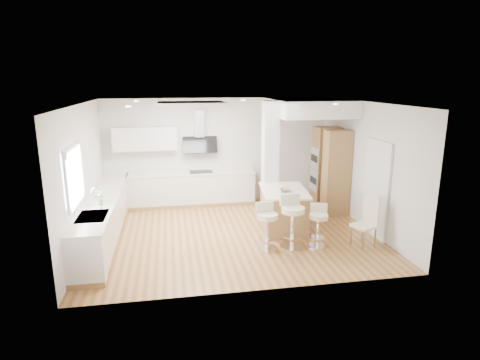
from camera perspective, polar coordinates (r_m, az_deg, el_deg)
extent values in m
plane|color=#A9743E|center=(8.84, -1.00, -7.55)|extent=(6.00, 6.00, 0.00)
cube|color=white|center=(8.84, -1.00, -7.55)|extent=(6.00, 5.00, 0.02)
cube|color=silver|center=(10.86, -3.12, 4.18)|extent=(6.00, 0.04, 2.80)
cube|color=silver|center=(8.50, -21.43, 0.47)|extent=(0.04, 5.00, 2.80)
cube|color=silver|center=(9.37, 17.41, 1.98)|extent=(0.04, 5.00, 2.80)
cube|color=silver|center=(8.75, -6.99, 10.80)|extent=(1.40, 0.95, 0.05)
cube|color=white|center=(8.75, -6.99, 10.70)|extent=(1.25, 0.80, 0.03)
cylinder|color=white|center=(9.66, -14.56, 10.82)|extent=(0.10, 0.10, 0.02)
cylinder|color=white|center=(7.67, -15.63, 10.03)|extent=(0.10, 0.10, 0.02)
cylinder|color=white|center=(9.80, 0.46, 11.29)|extent=(0.10, 0.10, 0.02)
cylinder|color=white|center=(9.71, 9.92, 11.07)|extent=(0.10, 0.10, 0.02)
cylinder|color=white|center=(8.31, 13.46, 10.43)|extent=(0.10, 0.10, 0.02)
cube|color=white|center=(7.58, -22.57, 0.75)|extent=(0.03, 1.15, 0.95)
cube|color=silver|center=(7.49, -22.85, 4.51)|extent=(0.04, 1.28, 0.06)
cube|color=silver|center=(7.70, -22.15, -2.91)|extent=(0.04, 1.28, 0.06)
cube|color=silver|center=(7.00, -23.51, -0.38)|extent=(0.04, 0.06, 0.95)
cube|color=silver|center=(8.16, -21.62, 1.72)|extent=(0.04, 0.06, 0.95)
cube|color=#B6B9BE|center=(7.50, -22.69, 3.95)|extent=(0.03, 1.18, 0.14)
cube|color=#494139|center=(8.94, 18.88, -1.34)|extent=(0.02, 0.90, 2.00)
cube|color=silver|center=(8.93, 18.79, -1.34)|extent=(0.05, 1.00, 2.10)
cube|color=#A17645|center=(9.07, -18.50, -7.40)|extent=(0.60, 4.50, 0.10)
cube|color=silver|center=(8.93, -18.71, -4.82)|extent=(0.60, 4.50, 0.76)
cube|color=beige|center=(8.81, -18.92, -2.36)|extent=(0.63, 4.50, 0.04)
cube|color=#B7B6BB|center=(7.63, -20.28, -4.89)|extent=(0.50, 0.75, 0.02)
cube|color=#B7B6BB|center=(7.48, -20.48, -5.70)|extent=(0.40, 0.34, 0.10)
cube|color=#B7B6BB|center=(7.82, -20.03, -4.82)|extent=(0.40, 0.34, 0.10)
cylinder|color=silver|center=(7.84, -19.17, -2.85)|extent=(0.02, 0.02, 0.36)
torus|color=silver|center=(7.80, -19.78, -1.61)|extent=(0.18, 0.02, 0.18)
imported|color=#4D8141|center=(8.19, -19.28, -2.27)|extent=(0.17, 0.12, 0.33)
cube|color=#A17645|center=(10.82, -6.78, -3.29)|extent=(3.30, 0.60, 0.10)
cube|color=silver|center=(10.70, -6.85, -1.09)|extent=(3.30, 0.60, 0.76)
cube|color=beige|center=(10.60, -6.91, 1.00)|extent=(3.33, 0.63, 0.04)
cube|color=black|center=(10.61, -5.57, 1.18)|extent=(0.60, 0.40, 0.01)
cube|color=silver|center=(10.57, -13.37, 5.75)|extent=(1.60, 0.34, 0.60)
cube|color=#B7B6BB|center=(10.61, -5.82, 7.99)|extent=(0.25, 0.18, 0.70)
cube|color=black|center=(10.60, -5.71, 4.99)|extent=(0.90, 0.26, 0.44)
cube|color=silver|center=(9.55, 4.30, 2.80)|extent=(0.35, 0.35, 2.80)
cube|color=white|center=(10.13, 9.64, 10.14)|extent=(1.78, 2.20, 0.40)
cube|color=#A17645|center=(10.64, 12.07, 1.76)|extent=(0.62, 0.62, 2.10)
cube|color=#A17645|center=(10.01, 13.56, 0.92)|extent=(0.62, 0.40, 2.10)
cube|color=#B7B6BB|center=(10.48, 10.57, 3.05)|extent=(0.02, 0.55, 0.55)
cube|color=#B7B6BB|center=(10.60, 10.43, -0.03)|extent=(0.02, 0.55, 0.55)
cube|color=black|center=(10.47, 10.51, 3.05)|extent=(0.01, 0.45, 0.18)
cube|color=black|center=(10.60, 10.38, -0.03)|extent=(0.01, 0.45, 0.18)
cube|color=#A17645|center=(9.04, 6.17, -4.25)|extent=(1.07, 1.50, 0.86)
cube|color=beige|center=(8.91, 6.25, -1.51)|extent=(1.16, 1.59, 0.04)
imported|color=gray|center=(8.75, 6.40, -1.44)|extent=(0.29, 0.29, 0.06)
sphere|color=#C15E16|center=(8.76, 6.66, -1.42)|extent=(0.08, 0.08, 0.07)
sphere|color=#C15E16|center=(8.77, 6.12, -1.39)|extent=(0.08, 0.08, 0.07)
sphere|color=olive|center=(8.72, 6.44, -1.49)|extent=(0.08, 0.08, 0.07)
cylinder|color=silver|center=(8.06, 3.86, -9.70)|extent=(0.49, 0.49, 0.03)
cylinder|color=silver|center=(7.93, 3.90, -7.57)|extent=(0.08, 0.08, 0.62)
cylinder|color=silver|center=(7.98, 3.88, -8.41)|extent=(0.38, 0.38, 0.01)
cylinder|color=beige|center=(7.81, 3.94, -5.15)|extent=(0.47, 0.47, 0.10)
cube|color=beige|center=(7.90, 3.51, -3.82)|extent=(0.37, 0.11, 0.21)
cylinder|color=silver|center=(8.19, 7.38, -9.36)|extent=(0.52, 0.52, 0.03)
cylinder|color=silver|center=(8.05, 7.46, -6.98)|extent=(0.08, 0.08, 0.71)
cylinder|color=silver|center=(8.10, 7.43, -7.91)|extent=(0.40, 0.40, 0.02)
cylinder|color=beige|center=(7.92, 7.55, -4.25)|extent=(0.50, 0.50, 0.11)
cube|color=beige|center=(8.02, 7.11, -2.77)|extent=(0.42, 0.09, 0.24)
cylinder|color=silver|center=(8.31, 10.92, -9.16)|extent=(0.49, 0.49, 0.03)
cylinder|color=silver|center=(8.20, 11.02, -7.26)|extent=(0.08, 0.08, 0.57)
cylinder|color=silver|center=(8.25, 10.98, -8.01)|extent=(0.38, 0.38, 0.01)
cylinder|color=beige|center=(8.09, 11.13, -5.11)|extent=(0.47, 0.47, 0.09)
cube|color=beige|center=(8.18, 11.14, -3.91)|extent=(0.33, 0.15, 0.19)
cube|color=beige|center=(8.41, 17.20, -6.28)|extent=(0.53, 0.53, 0.05)
cube|color=beige|center=(8.45, 18.17, -4.13)|extent=(0.18, 0.37, 0.65)
cylinder|color=#A17645|center=(8.27, 17.18, -8.29)|extent=(0.04, 0.04, 0.40)
cylinder|color=#A17645|center=(8.47, 15.53, -7.63)|extent=(0.04, 0.04, 0.40)
cylinder|color=#A17645|center=(8.51, 18.65, -7.78)|extent=(0.04, 0.04, 0.40)
cylinder|color=#A17645|center=(8.70, 17.01, -7.16)|extent=(0.04, 0.04, 0.40)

